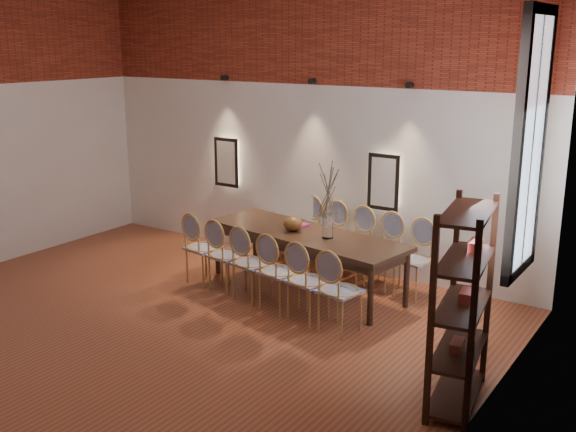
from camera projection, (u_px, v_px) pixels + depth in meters
The scene contains 31 objects.
floor at pixel (121, 348), 6.99m from camera, with size 7.00×7.00×0.02m, color brown.
wall_back at pixel (304, 121), 9.34m from camera, with size 7.00×0.10×4.00m, color silver.
wall_right at pixel (466, 206), 4.57m from camera, with size 0.10×7.00×4.00m, color silver.
brick_band_back at pixel (302, 27), 8.96m from camera, with size 7.00×0.02×1.50m, color maroon.
brick_band_right at pixel (468, 14), 4.29m from camera, with size 0.02×7.00×1.50m, color maroon.
niche_left at pixel (228, 162), 10.13m from camera, with size 0.36×0.06×0.66m, color #FFEAC6.
niche_right at pixel (384, 182), 8.74m from camera, with size 0.36×0.06×0.66m, color #FFEAC6.
spot_fixture_left at pixel (224, 78), 9.79m from camera, with size 0.08×0.08×0.10m, color black.
spot_fixture_mid at pixel (312, 81), 8.98m from camera, with size 0.08×0.08×0.10m, color black.
spot_fixture_right at pixel (409, 85), 8.23m from camera, with size 0.08×0.08×0.10m, color black.
window_glass at pixel (532, 145), 6.19m from camera, with size 0.02×0.78×2.38m, color silver.
window_frame at pixel (529, 145), 6.20m from camera, with size 0.08×0.90×2.50m, color black.
window_mullion at pixel (529, 145), 6.20m from camera, with size 0.06×0.06×2.40m, color black.
dining_table at pixel (306, 261), 8.53m from camera, with size 2.72×0.87×0.75m, color #331F14.
chair_near_a at pixel (204, 248), 8.74m from camera, with size 0.44×0.44×0.94m, color tan, non-canonical shape.
chair_near_b at pixel (227, 255), 8.44m from camera, with size 0.44×0.44×0.94m, color tan, non-canonical shape.
chair_near_c at pixel (252, 263), 8.14m from camera, with size 0.44×0.44×0.94m, color tan, non-canonical shape.
chair_near_d at pixel (279, 272), 7.85m from camera, with size 0.44×0.44×0.94m, color tan, non-canonical shape.
chair_near_e at pixel (308, 281), 7.55m from camera, with size 0.44×0.44×0.94m, color tan, non-canonical shape.
chair_near_f at pixel (340, 291), 7.25m from camera, with size 0.44×0.44×0.94m, color tan, non-canonical shape.
chair_far_a at pixel (280, 226), 9.76m from camera, with size 0.44×0.44×0.94m, color tan, non-canonical shape.
chair_far_b at pixel (303, 232), 9.46m from camera, with size 0.44×0.44×0.94m, color tan, non-canonical shape.
chair_far_c at pixel (328, 238), 9.16m from camera, with size 0.44×0.44×0.94m, color tan, non-canonical shape.
chair_far_d at pixel (354, 245), 8.86m from camera, with size 0.44×0.44×0.94m, color tan, non-canonical shape.
chair_far_e at pixel (383, 252), 8.56m from camera, with size 0.44×0.44×0.94m, color tan, non-canonical shape.
chair_far_f at pixel (413, 260), 8.26m from camera, with size 0.44×0.44×0.94m, color tan, non-canonical shape.
vase at pixel (328, 226), 8.16m from camera, with size 0.14×0.14×0.30m, color silver.
dried_branches at pixel (328, 190), 8.04m from camera, with size 0.50×0.50×0.70m, color #473B2D, non-canonical shape.
bowl at pixel (293, 224), 8.49m from camera, with size 0.24×0.24×0.18m, color brown.
book at pixel (298, 224), 8.74m from camera, with size 0.26×0.18×0.03m, color #8A235C.
shelving_rack at pixel (462, 306), 5.71m from camera, with size 0.38×1.00×1.80m, color black, non-canonical shape.
Camera 1 is at (5.01, -4.37, 3.10)m, focal length 42.00 mm.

